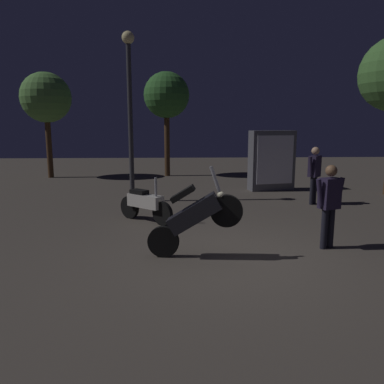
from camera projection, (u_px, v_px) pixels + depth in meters
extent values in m
plane|color=#4C443D|center=(226.00, 258.00, 6.59)|extent=(40.00, 40.00, 0.00)
cylinder|color=black|center=(163.00, 242.00, 6.63)|extent=(0.57, 0.18, 0.56)
cylinder|color=black|center=(226.00, 211.00, 6.41)|extent=(0.57, 0.18, 0.56)
cube|color=black|center=(194.00, 214.00, 6.48)|extent=(1.00, 0.43, 0.76)
cube|color=black|center=(183.00, 194.00, 6.44)|extent=(0.46, 0.30, 0.32)
cylinder|color=gray|center=(215.00, 179.00, 6.33)|extent=(0.21, 0.09, 0.44)
sphere|color=#F2EABF|center=(221.00, 195.00, 6.37)|extent=(0.12, 0.12, 0.12)
cylinder|color=black|center=(130.00, 207.00, 9.36)|extent=(0.49, 0.44, 0.56)
cylinder|color=black|center=(163.00, 214.00, 8.70)|extent=(0.49, 0.44, 0.56)
cube|color=beige|center=(145.00, 201.00, 8.99)|extent=(0.92, 0.84, 0.30)
cube|color=black|center=(139.00, 192.00, 9.08)|extent=(0.49, 0.47, 0.10)
cylinder|color=gray|center=(156.00, 187.00, 8.71)|extent=(0.08, 0.08, 0.45)
sphere|color=#F2EABF|center=(159.00, 201.00, 8.71)|extent=(0.12, 0.12, 0.12)
cylinder|color=black|center=(312.00, 191.00, 10.93)|extent=(0.12, 0.12, 0.82)
cylinder|color=black|center=(314.00, 190.00, 11.05)|extent=(0.12, 0.12, 0.82)
cube|color=#261E38|center=(315.00, 166.00, 10.86)|extent=(0.43, 0.42, 0.61)
sphere|color=tan|center=(316.00, 151.00, 10.78)|extent=(0.23, 0.23, 0.23)
cylinder|color=#261E38|center=(311.00, 166.00, 10.69)|extent=(0.20, 0.19, 0.55)
cylinder|color=#261E38|center=(319.00, 165.00, 11.02)|extent=(0.20, 0.19, 0.55)
cylinder|color=black|center=(331.00, 228.00, 7.11)|extent=(0.12, 0.12, 0.77)
cylinder|color=black|center=(324.00, 229.00, 7.05)|extent=(0.12, 0.12, 0.77)
cube|color=#261E38|center=(330.00, 193.00, 6.96)|extent=(0.42, 0.35, 0.57)
sphere|color=brown|center=(331.00, 171.00, 6.88)|extent=(0.21, 0.21, 0.21)
cylinder|color=#261E38|center=(340.00, 191.00, 7.05)|extent=(0.20, 0.15, 0.52)
cylinder|color=#261E38|center=(320.00, 193.00, 6.86)|extent=(0.20, 0.15, 0.52)
cylinder|color=#38383D|center=(131.00, 125.00, 11.06)|extent=(0.14, 0.14, 4.59)
sphere|color=#F9E59E|center=(128.00, 38.00, 10.62)|extent=(0.36, 0.36, 0.36)
cylinder|color=#4C331E|center=(49.00, 147.00, 16.33)|extent=(0.24, 0.24, 2.69)
sphere|color=#568C42|center=(46.00, 97.00, 15.96)|extent=(2.12, 2.12, 2.12)
cylinder|color=#4C331E|center=(167.00, 144.00, 16.86)|extent=(0.24, 0.24, 2.88)
sphere|color=#336B2D|center=(167.00, 95.00, 16.48)|extent=(2.01, 2.01, 2.01)
cube|color=#595960|center=(272.00, 161.00, 13.27)|extent=(1.67, 0.80, 2.10)
cube|color=white|center=(275.00, 160.00, 13.00)|extent=(1.33, 0.30, 1.68)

